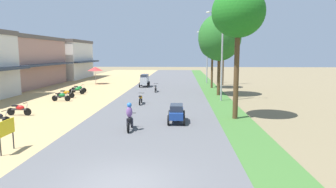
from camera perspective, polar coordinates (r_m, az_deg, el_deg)
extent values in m
plane|color=#7A6B4C|center=(10.73, -8.99, -17.35)|extent=(180.00, 180.00, 0.00)
cube|color=#565659|center=(10.71, -8.99, -17.16)|extent=(9.00, 140.00, 0.08)
cube|color=tan|center=(45.25, -26.52, 5.36)|extent=(6.65, 14.00, 6.40)
cube|color=#2D3847|center=(43.48, -21.98, 5.38)|extent=(1.20, 14.00, 0.25)
cube|color=#59514C|center=(45.28, -26.80, 9.72)|extent=(6.85, 14.20, 0.50)
cube|color=silver|center=(57.01, -20.10, 6.06)|extent=(8.65, 10.54, 6.40)
cube|color=#2D3847|center=(55.29, -15.36, 6.09)|extent=(1.20, 10.54, 0.25)
cube|color=#59514C|center=(57.03, -20.27, 9.53)|extent=(8.85, 10.74, 0.50)
cylinder|color=black|center=(21.19, -28.86, -4.58)|extent=(0.56, 0.06, 0.56)
cylinder|color=#A5A8AD|center=(21.17, -29.05, -3.86)|extent=(0.26, 0.05, 0.68)
cylinder|color=black|center=(21.13, -29.25, -2.87)|extent=(0.04, 0.54, 0.04)
cylinder|color=black|center=(23.70, -25.64, -3.14)|extent=(0.56, 0.06, 0.56)
cylinder|color=black|center=(24.31, -28.22, -3.04)|extent=(0.56, 0.06, 0.56)
cube|color=#333338|center=(23.97, -26.97, -2.67)|extent=(1.12, 0.12, 0.12)
ellipsoid|color=red|center=(23.91, -26.83, -2.34)|extent=(0.64, 0.28, 0.32)
cube|color=black|center=(24.07, -27.59, -2.04)|extent=(0.44, 0.20, 0.10)
cylinder|color=#A5A8AD|center=(23.68, -25.81, -2.49)|extent=(0.26, 0.05, 0.68)
cylinder|color=black|center=(23.65, -25.99, -1.61)|extent=(0.04, 0.54, 0.04)
cylinder|color=black|center=(29.31, -18.94, -0.80)|extent=(0.56, 0.06, 0.56)
cylinder|color=black|center=(29.79, -21.16, -0.77)|extent=(0.56, 0.06, 0.56)
cube|color=#333338|center=(29.52, -20.07, -0.44)|extent=(1.12, 0.12, 0.12)
ellipsoid|color=#14722D|center=(29.47, -19.94, -0.18)|extent=(0.64, 0.28, 0.32)
cube|color=black|center=(29.60, -20.60, 0.06)|extent=(0.44, 0.20, 0.10)
cylinder|color=#A5A8AD|center=(29.30, -19.07, -0.28)|extent=(0.26, 0.05, 0.68)
cylinder|color=black|center=(29.27, -19.21, 0.44)|extent=(0.04, 0.54, 0.04)
cylinder|color=black|center=(31.29, -18.20, -0.24)|extent=(0.56, 0.06, 0.56)
cylinder|color=black|center=(31.76, -20.29, -0.22)|extent=(0.56, 0.06, 0.56)
cube|color=#333338|center=(31.49, -19.27, 0.09)|extent=(1.12, 0.12, 0.12)
ellipsoid|color=orange|center=(31.45, -19.15, 0.34)|extent=(0.64, 0.28, 0.32)
cube|color=black|center=(31.57, -19.76, 0.56)|extent=(0.44, 0.20, 0.10)
cylinder|color=#A5A8AD|center=(31.28, -18.33, 0.25)|extent=(0.26, 0.05, 0.68)
cylinder|color=black|center=(31.25, -18.46, 0.92)|extent=(0.04, 0.54, 0.04)
cylinder|color=black|center=(33.77, -16.35, 0.41)|extent=(0.56, 0.06, 0.56)
cylinder|color=black|center=(34.19, -18.32, 0.41)|extent=(0.56, 0.06, 0.56)
cube|color=#333338|center=(33.95, -17.35, 0.71)|extent=(1.12, 0.12, 0.12)
ellipsoid|color=#14722D|center=(33.91, -17.24, 0.95)|extent=(0.64, 0.28, 0.32)
cube|color=black|center=(34.02, -17.81, 1.15)|extent=(0.44, 0.20, 0.10)
cylinder|color=#A5A8AD|center=(33.75, -16.47, 0.86)|extent=(0.26, 0.05, 0.68)
cylinder|color=black|center=(33.73, -16.59, 1.48)|extent=(0.04, 0.54, 0.04)
cylinder|color=black|center=(35.20, -16.01, 0.71)|extent=(0.56, 0.06, 0.56)
cylinder|color=black|center=(35.61, -17.90, 0.72)|extent=(0.56, 0.06, 0.56)
cube|color=#333338|center=(35.38, -16.98, 1.00)|extent=(1.12, 0.12, 0.12)
ellipsoid|color=#14722D|center=(35.34, -16.86, 1.23)|extent=(0.64, 0.28, 0.32)
cube|color=black|center=(35.45, -17.42, 1.42)|extent=(0.44, 0.20, 0.10)
cylinder|color=#A5A8AD|center=(35.18, -16.12, 1.15)|extent=(0.26, 0.05, 0.68)
cylinder|color=black|center=(35.16, -16.24, 1.75)|extent=(0.04, 0.54, 0.04)
cylinder|color=#262628|center=(15.07, -29.79, -8.95)|extent=(0.06, 0.06, 0.80)
cylinder|color=#262628|center=(15.89, -27.85, -7.99)|extent=(0.06, 0.06, 0.80)
cube|color=yellow|center=(15.30, -28.98, -5.75)|extent=(0.04, 1.30, 0.70)
cylinder|color=#99999E|center=(44.64, -13.91, 3.24)|extent=(0.05, 0.05, 2.10)
cone|color=red|center=(44.56, -13.96, 4.78)|extent=(2.20, 2.20, 0.55)
cylinder|color=#4C351E|center=(20.60, 13.14, 3.93)|extent=(0.35, 0.35, 6.29)
ellipsoid|color=#1C661B|center=(20.73, 13.51, 15.23)|extent=(3.54, 3.54, 3.38)
cylinder|color=#4C351E|center=(32.11, 9.84, 4.06)|extent=(0.34, 0.34, 4.82)
ellipsoid|color=#246223|center=(32.09, 10.00, 10.79)|extent=(4.54, 4.54, 4.96)
cylinder|color=#4C351E|center=(38.81, 8.55, 4.73)|extent=(0.27, 0.27, 4.81)
ellipsoid|color=#245118|center=(38.78, 8.66, 9.90)|extent=(3.43, 3.43, 3.98)
cylinder|color=gray|center=(28.31, 10.45, 7.26)|extent=(0.16, 0.16, 8.49)
cylinder|color=gray|center=(28.48, 9.22, 15.55)|extent=(1.40, 0.08, 0.08)
ellipsoid|color=silver|center=(28.41, 7.76, 15.46)|extent=(0.36, 0.20, 0.14)
cylinder|color=gray|center=(28.66, 12.10, 15.43)|extent=(1.40, 0.08, 0.08)
ellipsoid|color=silver|center=(28.77, 13.53, 15.22)|extent=(0.36, 0.20, 0.14)
cylinder|color=gray|center=(44.82, 7.63, 7.12)|extent=(0.16, 0.16, 7.88)
cylinder|color=gray|center=(44.88, 6.81, 11.98)|extent=(1.40, 0.08, 0.08)
ellipsoid|color=silver|center=(44.83, 5.89, 11.90)|extent=(0.36, 0.20, 0.14)
cylinder|color=gray|center=(44.99, 8.62, 11.93)|extent=(1.40, 0.08, 0.08)
ellipsoid|color=silver|center=(45.06, 9.53, 11.82)|extent=(0.36, 0.20, 0.14)
cylinder|color=brown|center=(42.98, 10.75, 8.10)|extent=(0.20, 0.20, 9.61)
cube|color=#473323|center=(43.22, 10.90, 13.81)|extent=(1.80, 0.10, 0.10)
cube|color=navy|center=(19.20, 1.66, -3.84)|extent=(0.88, 2.25, 0.44)
cube|color=#232B38|center=(19.02, 1.66, -2.66)|extent=(0.81, 1.30, 0.40)
cylinder|color=black|center=(18.46, 3.15, -5.13)|extent=(0.11, 0.64, 0.64)
cylinder|color=black|center=(18.48, 0.07, -5.10)|extent=(0.11, 0.64, 0.64)
cylinder|color=black|center=(20.05, 3.12, -4.08)|extent=(0.11, 0.64, 0.64)
cylinder|color=black|center=(20.06, 0.29, -4.06)|extent=(0.11, 0.64, 0.64)
cube|color=#B7BCC1|center=(39.70, -4.60, 2.63)|extent=(0.95, 2.40, 0.95)
cube|color=#232B38|center=(39.74, -4.59, 3.58)|extent=(0.87, 2.00, 0.35)
cylinder|color=black|center=(40.67, -5.18, 2.03)|extent=(0.12, 0.68, 0.68)
cylinder|color=black|center=(40.54, -3.68, 2.03)|extent=(0.12, 0.68, 0.68)
cylinder|color=black|center=(38.97, -5.53, 1.77)|extent=(0.12, 0.68, 0.68)
cylinder|color=black|center=(38.83, -3.97, 1.77)|extent=(0.12, 0.68, 0.68)
cylinder|color=black|center=(18.09, -7.02, -5.58)|extent=(0.06, 0.56, 0.56)
cylinder|color=black|center=(16.91, -7.74, -6.55)|extent=(0.06, 0.56, 0.56)
cube|color=#333338|center=(17.46, -7.38, -5.48)|extent=(0.12, 1.12, 0.12)
ellipsoid|color=black|center=(17.50, -7.34, -4.97)|extent=(0.28, 0.64, 0.32)
cube|color=black|center=(17.13, -7.56, -4.84)|extent=(0.20, 0.44, 0.10)
cylinder|color=#A5A8AD|center=(17.97, -7.07, -4.79)|extent=(0.05, 0.26, 0.68)
cylinder|color=black|center=(17.84, -7.12, -3.67)|extent=(0.54, 0.04, 0.04)
ellipsoid|color=#724C8C|center=(17.12, -7.54, -3.48)|extent=(0.36, 0.28, 0.64)
sphere|color=blue|center=(17.09, -7.54, -2.14)|extent=(0.28, 0.28, 0.28)
cylinder|color=#2D2D38|center=(17.38, -7.90, -5.48)|extent=(0.12, 0.12, 0.48)
cylinder|color=#2D2D38|center=(17.33, -6.98, -5.50)|extent=(0.12, 0.12, 0.48)
cylinder|color=black|center=(26.87, -5.16, -1.12)|extent=(0.06, 0.56, 0.56)
cylinder|color=black|center=(25.66, -5.54, -1.55)|extent=(0.06, 0.56, 0.56)
cube|color=#333338|center=(26.24, -5.35, -0.94)|extent=(0.12, 1.12, 0.12)
ellipsoid|color=orange|center=(26.29, -5.33, -0.61)|extent=(0.28, 0.64, 0.32)
cube|color=black|center=(25.92, -5.44, -0.47)|extent=(0.20, 0.44, 0.10)
cylinder|color=#A5A8AD|center=(26.77, -5.18, -0.57)|extent=(0.05, 0.26, 0.68)
cylinder|color=black|center=(26.66, -5.21, 0.20)|extent=(0.54, 0.04, 0.04)
cylinder|color=black|center=(35.10, -2.33, 1.03)|extent=(0.06, 0.56, 0.56)
cylinder|color=black|center=(33.87, -2.51, 0.78)|extent=(0.06, 0.56, 0.56)
cube|color=#333338|center=(34.46, -2.42, 1.20)|extent=(0.12, 1.12, 0.12)
ellipsoid|color=silver|center=(34.53, -2.41, 1.45)|extent=(0.28, 0.64, 0.32)
cube|color=black|center=(34.16, -2.46, 1.58)|extent=(0.20, 0.44, 0.10)
cylinder|color=#A5A8AD|center=(35.01, -2.34, 1.45)|extent=(0.05, 0.26, 0.68)
cylinder|color=black|center=(34.91, -2.35, 2.05)|extent=(0.54, 0.04, 0.04)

